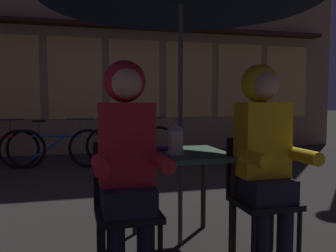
# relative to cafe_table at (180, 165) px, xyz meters

# --- Properties ---
(ground_plane) EXTENTS (60.00, 60.00, 0.00)m
(ground_plane) POSITION_rel_cafe_table_xyz_m (0.00, 0.00, -0.64)
(ground_plane) COLOR #2D2B28
(cafe_table) EXTENTS (0.72, 0.72, 0.74)m
(cafe_table) POSITION_rel_cafe_table_xyz_m (0.00, 0.00, 0.00)
(cafe_table) COLOR #42664C
(cafe_table) RESTS_ON ground_plane
(lantern) EXTENTS (0.11, 0.11, 0.23)m
(lantern) POSITION_rel_cafe_table_xyz_m (-0.07, -0.09, 0.22)
(lantern) COLOR white
(lantern) RESTS_ON cafe_table
(chair_left) EXTENTS (0.40, 0.40, 0.87)m
(chair_left) POSITION_rel_cafe_table_xyz_m (-0.48, -0.37, -0.15)
(chair_left) COLOR black
(chair_left) RESTS_ON ground_plane
(chair_right) EXTENTS (0.40, 0.40, 0.87)m
(chair_right) POSITION_rel_cafe_table_xyz_m (0.48, -0.37, -0.15)
(chair_right) COLOR black
(chair_right) RESTS_ON ground_plane
(person_left_hooded) EXTENTS (0.45, 0.56, 1.40)m
(person_left_hooded) POSITION_rel_cafe_table_xyz_m (-0.48, -0.43, 0.21)
(person_left_hooded) COLOR black
(person_left_hooded) RESTS_ON ground_plane
(person_right_hooded) EXTENTS (0.45, 0.56, 1.40)m
(person_right_hooded) POSITION_rel_cafe_table_xyz_m (0.48, -0.43, 0.21)
(person_right_hooded) COLOR black
(person_right_hooded) RESTS_ON ground_plane
(shopfront_building) EXTENTS (10.00, 0.93, 6.20)m
(shopfront_building) POSITION_rel_cafe_table_xyz_m (0.50, 5.39, 2.45)
(shopfront_building) COLOR #937A56
(shopfront_building) RESTS_ON ground_plane
(bicycle_second) EXTENTS (1.66, 0.34, 0.84)m
(bicycle_second) POSITION_rel_cafe_table_xyz_m (-1.09, 3.56, -0.29)
(bicycle_second) COLOR black
(bicycle_second) RESTS_ON ground_plane
(bicycle_third) EXTENTS (1.68, 0.14, 0.84)m
(bicycle_third) POSITION_rel_cafe_table_xyz_m (0.22, 3.76, -0.29)
(bicycle_third) COLOR black
(bicycle_third) RESTS_ON ground_plane
(book) EXTENTS (0.20, 0.14, 0.02)m
(book) POSITION_rel_cafe_table_xyz_m (-0.11, 0.14, 0.11)
(book) COLOR #661E7A
(book) RESTS_ON cafe_table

